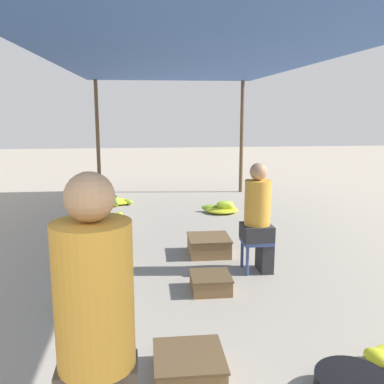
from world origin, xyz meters
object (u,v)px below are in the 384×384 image
object	(u,v)px
banana_pile_left_1	(101,256)
banana_pile_left_3	(117,201)
stool	(256,245)
crate_far	(209,245)
banana_pile_left_2	(110,218)
banana_pile_left_0	(85,300)
crate_mid	(211,283)
crate_near	(189,365)
banana_pile_right_1	(222,208)
vendor_foreground	(96,346)
vendor_seated	(259,216)

from	to	relation	value
banana_pile_left_1	banana_pile_left_3	distance (m)	3.43
stool	crate_far	world-z (taller)	stool
stool	banana_pile_left_2	world-z (taller)	stool
stool	banana_pile_left_0	world-z (taller)	stool
stool	banana_pile_left_1	world-z (taller)	stool
crate_mid	crate_far	size ratio (longest dim) A/B	0.77
banana_pile_left_2	crate_near	world-z (taller)	banana_pile_left_2
banana_pile_left_1	banana_pile_right_1	size ratio (longest dim) A/B	0.62
banana_pile_left_0	banana_pile_left_3	bearing A→B (deg)	89.84
banana_pile_left_1	crate_near	distance (m)	2.40
vendor_foreground	banana_pile_right_1	size ratio (longest dim) A/B	2.40
banana_pile_left_1	crate_mid	world-z (taller)	banana_pile_left_1
crate_near	crate_far	xyz separation A→B (m)	(0.52, 2.57, 0.04)
banana_pile_left_0	banana_pile_left_1	world-z (taller)	banana_pile_left_1
vendor_foreground	banana_pile_left_1	distance (m)	3.32
vendor_seated	banana_pile_left_2	size ratio (longest dim) A/B	2.07
crate_near	crate_mid	xyz separation A→B (m)	(0.37, 1.42, 0.00)
vendor_seated	banana_pile_right_1	distance (m)	2.95
banana_pile_right_1	crate_mid	size ratio (longest dim) A/B	1.62
crate_near	stool	bearing A→B (deg)	62.94
vendor_seated	stool	bearing A→B (deg)	178.28
banana_pile_left_3	crate_mid	distance (m)	4.44
banana_pile_left_1	vendor_foreground	bearing A→B (deg)	-84.16
crate_mid	crate_far	xyz separation A→B (m)	(0.15, 1.15, 0.03)
crate_far	banana_pile_left_2	bearing A→B (deg)	128.53
vendor_seated	crate_far	bearing A→B (deg)	127.01
banana_pile_left_3	crate_near	bearing A→B (deg)	-81.26
crate_near	vendor_seated	bearing A→B (deg)	62.51
vendor_foreground	banana_pile_left_2	size ratio (longest dim) A/B	2.62
banana_pile_left_0	banana_pile_left_1	distance (m)	1.07
vendor_seated	banana_pile_left_1	bearing A→B (deg)	170.07
vendor_seated	banana_pile_left_2	xyz separation A→B (m)	(-1.91, 2.43, -0.60)
vendor_foreground	stool	distance (m)	3.31
banana_pile_left_3	crate_mid	size ratio (longest dim) A/B	1.45
vendor_foreground	banana_pile_left_1	xyz separation A→B (m)	(-0.33, 3.23, -0.71)
banana_pile_left_2	crate_near	bearing A→B (deg)	-78.30
vendor_foreground	crate_mid	size ratio (longest dim) A/B	3.90
banana_pile_left_3	banana_pile_left_1	bearing A→B (deg)	-89.46
banana_pile_left_0	vendor_foreground	bearing A→B (deg)	-80.14
vendor_seated	crate_mid	bearing A→B (deg)	-141.39
crate_mid	banana_pile_left_1	bearing A→B (deg)	145.65
banana_pile_left_0	banana_pile_left_3	distance (m)	4.50
vendor_foreground	banana_pile_left_3	distance (m)	6.72
banana_pile_right_1	crate_far	world-z (taller)	same
stool	banana_pile_left_3	world-z (taller)	stool
banana_pile_left_1	crate_near	xyz separation A→B (m)	(0.84, -2.25, -0.05)
vendor_seated	crate_near	bearing A→B (deg)	-117.49
crate_mid	vendor_seated	bearing A→B (deg)	38.61
banana_pile_right_1	crate_near	world-z (taller)	banana_pile_right_1
vendor_foreground	banana_pile_left_2	world-z (taller)	vendor_foreground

